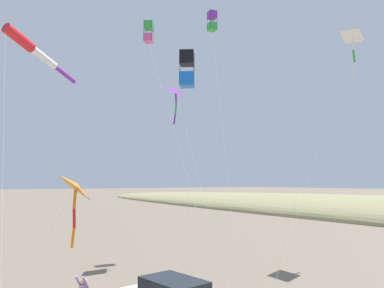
{
  "coord_description": "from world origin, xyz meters",
  "views": [
    {
      "loc": [
        -4.61,
        -14.98,
        5.58
      ],
      "look_at": [
        8.63,
        4.11,
        8.02
      ],
      "focal_mm": 34.07,
      "sensor_mm": 36.0,
      "label": 1
    }
  ],
  "objects_px": {
    "kite_windsock_checkered_midright": "(33,49)",
    "kite_delta_teal_far_right": "(354,37)",
    "kite_delta_purple_drifting": "(176,92)",
    "kite_box_small_distant": "(149,32)",
    "kite_box_green_low_center": "(212,21)",
    "kite_box_long_streamer_right": "(187,69)",
    "kite_delta_yellow_midlevel": "(77,188)"
  },
  "relations": [
    {
      "from": "kite_box_green_low_center",
      "to": "kite_box_long_streamer_right",
      "type": "bearing_deg",
      "value": -136.33
    },
    {
      "from": "kite_box_small_distant",
      "to": "kite_delta_purple_drifting",
      "type": "bearing_deg",
      "value": 36.07
    },
    {
      "from": "kite_windsock_checkered_midright",
      "to": "kite_delta_teal_far_right",
      "type": "height_order",
      "value": "kite_windsock_checkered_midright"
    },
    {
      "from": "kite_box_green_low_center",
      "to": "kite_delta_purple_drifting",
      "type": "height_order",
      "value": "kite_box_green_low_center"
    },
    {
      "from": "kite_box_long_streamer_right",
      "to": "kite_delta_purple_drifting",
      "type": "bearing_deg",
      "value": 63.05
    },
    {
      "from": "kite_delta_teal_far_right",
      "to": "kite_box_small_distant",
      "type": "height_order",
      "value": "kite_delta_teal_far_right"
    },
    {
      "from": "kite_delta_yellow_midlevel",
      "to": "kite_box_green_low_center",
      "type": "bearing_deg",
      "value": 20.83
    },
    {
      "from": "kite_windsock_checkered_midright",
      "to": "kite_box_small_distant",
      "type": "distance_m",
      "value": 11.51
    },
    {
      "from": "kite_delta_teal_far_right",
      "to": "kite_delta_yellow_midlevel",
      "type": "xyz_separation_m",
      "value": [
        -19.13,
        3.85,
        -11.14
      ]
    },
    {
      "from": "kite_delta_teal_far_right",
      "to": "kite_delta_yellow_midlevel",
      "type": "height_order",
      "value": "kite_delta_teal_far_right"
    },
    {
      "from": "kite_box_long_streamer_right",
      "to": "kite_delta_teal_far_right",
      "type": "height_order",
      "value": "kite_delta_teal_far_right"
    },
    {
      "from": "kite_delta_teal_far_right",
      "to": "kite_delta_purple_drifting",
      "type": "bearing_deg",
      "value": 146.37
    },
    {
      "from": "kite_windsock_checkered_midright",
      "to": "kite_delta_teal_far_right",
      "type": "bearing_deg",
      "value": -37.71
    },
    {
      "from": "kite_box_long_streamer_right",
      "to": "kite_delta_yellow_midlevel",
      "type": "height_order",
      "value": "kite_box_long_streamer_right"
    },
    {
      "from": "kite_windsock_checkered_midright",
      "to": "kite_box_green_low_center",
      "type": "relative_size",
      "value": 0.86
    },
    {
      "from": "kite_delta_purple_drifting",
      "to": "kite_delta_teal_far_right",
      "type": "bearing_deg",
      "value": -33.63
    },
    {
      "from": "kite_box_green_low_center",
      "to": "kite_delta_teal_far_right",
      "type": "relative_size",
      "value": 1.18
    },
    {
      "from": "kite_delta_teal_far_right",
      "to": "kite_delta_yellow_midlevel",
      "type": "distance_m",
      "value": 22.47
    },
    {
      "from": "kite_windsock_checkered_midright",
      "to": "kite_delta_purple_drifting",
      "type": "xyz_separation_m",
      "value": [
        8.43,
        -7.71,
        -3.85
      ]
    },
    {
      "from": "kite_box_green_low_center",
      "to": "kite_delta_yellow_midlevel",
      "type": "relative_size",
      "value": 3.37
    },
    {
      "from": "kite_windsock_checkered_midright",
      "to": "kite_box_long_streamer_right",
      "type": "height_order",
      "value": "kite_windsock_checkered_midright"
    },
    {
      "from": "kite_delta_teal_far_right",
      "to": "kite_box_small_distant",
      "type": "bearing_deg",
      "value": 162.82
    },
    {
      "from": "kite_delta_teal_far_right",
      "to": "kite_box_small_distant",
      "type": "xyz_separation_m",
      "value": [
        -14.8,
        4.58,
        -1.64
      ]
    },
    {
      "from": "kite_delta_purple_drifting",
      "to": "kite_box_small_distant",
      "type": "bearing_deg",
      "value": -143.93
    },
    {
      "from": "kite_windsock_checkered_midright",
      "to": "kite_delta_teal_far_right",
      "type": "xyz_separation_m",
      "value": [
        19.45,
        -15.04,
        0.47
      ]
    },
    {
      "from": "kite_box_green_low_center",
      "to": "kite_delta_purple_drifting",
      "type": "relative_size",
      "value": 1.58
    },
    {
      "from": "kite_box_long_streamer_right",
      "to": "kite_box_green_low_center",
      "type": "xyz_separation_m",
      "value": [
        7.16,
        6.83,
        7.24
      ]
    },
    {
      "from": "kite_windsock_checkered_midright",
      "to": "kite_delta_purple_drifting",
      "type": "bearing_deg",
      "value": -42.44
    },
    {
      "from": "kite_delta_purple_drifting",
      "to": "kite_box_small_distant",
      "type": "height_order",
      "value": "kite_box_small_distant"
    },
    {
      "from": "kite_box_green_low_center",
      "to": "kite_delta_yellow_midlevel",
      "type": "distance_m",
      "value": 19.18
    },
    {
      "from": "kite_delta_purple_drifting",
      "to": "kite_box_small_distant",
      "type": "distance_m",
      "value": 5.39
    },
    {
      "from": "kite_box_green_low_center",
      "to": "kite_delta_yellow_midlevel",
      "type": "bearing_deg",
      "value": -159.17
    }
  ]
}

